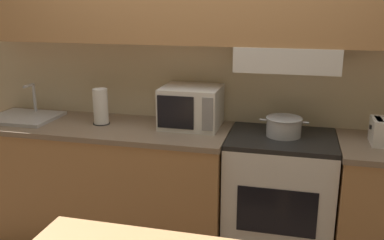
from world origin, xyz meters
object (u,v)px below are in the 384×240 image
object	(u,v)px
cooking_pot	(284,126)
paper_towel_roll	(101,107)
sink_basin	(24,117)
microwave	(191,107)
stove_range	(278,199)

from	to	relation	value
cooking_pot	paper_towel_roll	distance (m)	1.29
paper_towel_roll	sink_basin	bearing A→B (deg)	-178.44
cooking_pot	paper_towel_roll	world-z (taller)	paper_towel_roll
microwave	sink_basin	xyz separation A→B (m)	(-1.27, -0.11, -0.13)
sink_basin	paper_towel_roll	distance (m)	0.64
microwave	sink_basin	size ratio (longest dim) A/B	0.83
stove_range	sink_basin	xyz separation A→B (m)	(-1.91, -0.02, 0.47)
sink_basin	cooking_pot	bearing A→B (deg)	1.16
stove_range	sink_basin	size ratio (longest dim) A/B	1.86
microwave	paper_towel_roll	size ratio (longest dim) A/B	1.57
stove_range	microwave	xyz separation A→B (m)	(-0.64, 0.09, 0.59)
stove_range	paper_towel_roll	xyz separation A→B (m)	(-1.28, -0.00, 0.58)
cooking_pot	paper_towel_roll	xyz separation A→B (m)	(-1.29, -0.02, 0.06)
sink_basin	stove_range	bearing A→B (deg)	0.63
sink_basin	paper_towel_roll	bearing A→B (deg)	1.56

